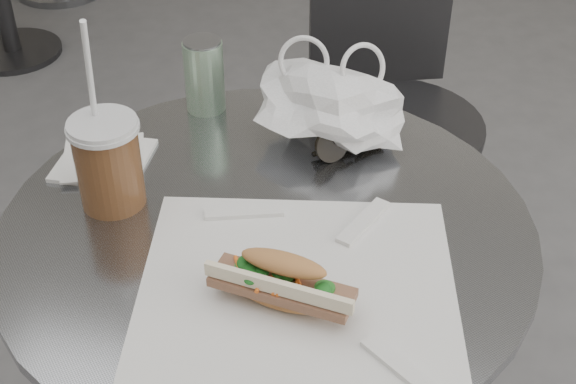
% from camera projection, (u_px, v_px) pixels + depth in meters
% --- Properties ---
extents(cafe_table, '(0.76, 0.76, 0.74)m').
position_uv_depth(cafe_table, '(269.00, 354.00, 1.30)').
color(cafe_table, slate).
rests_on(cafe_table, ground).
extents(chair_far, '(0.43, 0.46, 0.78)m').
position_uv_depth(chair_far, '(384.00, 165.00, 1.91)').
color(chair_far, '#292A2C').
rests_on(chair_far, ground).
extents(sandwich_paper, '(0.48, 0.46, 0.00)m').
position_uv_depth(sandwich_paper, '(297.00, 294.00, 1.02)').
color(sandwich_paper, white).
rests_on(sandwich_paper, cafe_table).
extents(banh_mi, '(0.23, 0.11, 0.08)m').
position_uv_depth(banh_mi, '(283.00, 282.00, 0.98)').
color(banh_mi, tan).
rests_on(banh_mi, sandwich_paper).
extents(iced_coffee, '(0.10, 0.10, 0.29)m').
position_uv_depth(iced_coffee, '(108.00, 161.00, 1.13)').
color(iced_coffee, brown).
rests_on(iced_coffee, cafe_table).
extents(sunglasses, '(0.11, 0.11, 0.06)m').
position_uv_depth(sunglasses, '(350.00, 140.00, 1.26)').
color(sunglasses, black).
rests_on(sunglasses, cafe_table).
extents(plastic_bag, '(0.28, 0.26, 0.12)m').
position_uv_depth(plastic_bag, '(329.00, 106.00, 1.27)').
color(plastic_bag, white).
rests_on(plastic_bag, cafe_table).
extents(napkin_stack, '(0.16, 0.16, 0.01)m').
position_uv_depth(napkin_stack, '(104.00, 159.00, 1.25)').
color(napkin_stack, white).
rests_on(napkin_stack, cafe_table).
extents(drink_can, '(0.07, 0.07, 0.13)m').
position_uv_depth(drink_can, '(204.00, 75.00, 1.34)').
color(drink_can, '#5A9A64').
rests_on(drink_can, cafe_table).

